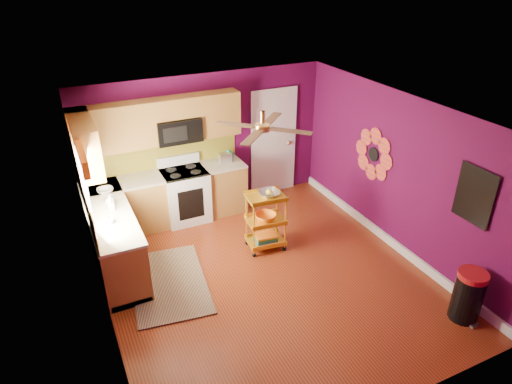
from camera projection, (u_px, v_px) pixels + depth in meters
ground at (268, 277)px, 6.78m from camera, size 5.00×5.00×0.00m
room_envelope at (271, 178)px, 6.03m from camera, size 4.54×5.04×2.52m
lower_cabinets at (146, 216)px, 7.52m from camera, size 2.81×2.31×0.94m
electric_range at (185, 195)px, 8.08m from camera, size 0.76×0.66×1.13m
upper_cabinetry at (137, 130)px, 7.21m from camera, size 2.80×2.30×1.26m
left_window at (82, 172)px, 5.97m from camera, size 0.08×1.35×1.08m
panel_door at (273, 144)px, 8.79m from camera, size 0.95×0.11×2.15m
right_wall_art at (415, 171)px, 6.68m from camera, size 0.04×2.74×1.04m
ceiling_fan at (263, 127)px, 5.87m from camera, size 1.01×1.01×0.26m
shag_rug at (169, 283)px, 6.65m from camera, size 1.25×1.81×0.02m
rolling_cart at (266, 219)px, 7.22m from camera, size 0.63×0.49×1.06m
trash_can at (468, 296)px, 5.87m from camera, size 0.43×0.44×0.72m
teal_kettle at (228, 156)px, 8.23m from camera, size 0.18×0.18×0.21m
toaster at (225, 158)px, 8.15m from camera, size 0.22×0.15×0.18m
soap_bottle_a at (111, 205)px, 6.63m from camera, size 0.08×0.08×0.18m
soap_bottle_b at (110, 200)px, 6.76m from camera, size 0.14×0.14×0.17m
counter_dish at (105, 190)px, 7.16m from camera, size 0.25×0.25×0.06m
counter_cup at (111, 220)px, 6.34m from camera, size 0.11×0.11×0.09m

